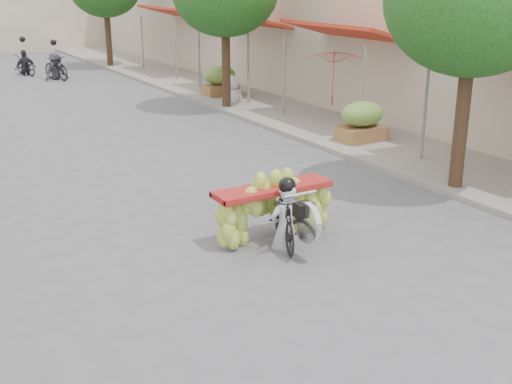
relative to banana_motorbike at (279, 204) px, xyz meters
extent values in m
plane|color=#57575C|center=(-0.83, -3.59, -0.68)|extent=(120.00, 120.00, 0.00)
cube|color=gray|center=(6.17, 11.41, -0.62)|extent=(4.00, 60.00, 0.12)
cube|color=#BBB09B|center=(11.17, 10.41, 2.32)|extent=(8.00, 40.00, 6.00)
cylinder|color=slate|center=(5.47, 2.31, 0.60)|extent=(0.08, 0.08, 2.55)
cube|color=#B32C17|center=(6.29, 6.41, 2.07)|extent=(1.77, 4.20, 0.53)
cylinder|color=slate|center=(5.47, 4.51, 0.60)|extent=(0.08, 0.08, 2.55)
cylinder|color=slate|center=(5.47, 8.31, 0.60)|extent=(0.08, 0.08, 2.55)
cube|color=#B32C17|center=(6.29, 12.41, 2.07)|extent=(1.77, 4.20, 0.53)
cylinder|color=slate|center=(5.47, 10.51, 0.60)|extent=(0.08, 0.08, 2.55)
cylinder|color=slate|center=(5.47, 14.31, 0.60)|extent=(0.08, 0.08, 2.55)
cube|color=#B32C17|center=(6.29, 18.41, 2.07)|extent=(1.77, 4.20, 0.53)
cylinder|color=slate|center=(5.47, 16.51, 0.60)|extent=(0.08, 0.08, 2.55)
cylinder|color=slate|center=(5.47, 20.31, 0.60)|extent=(0.08, 0.08, 2.55)
cylinder|color=#3A2719|center=(4.57, 0.41, 0.92)|extent=(0.28, 0.28, 3.20)
ellipsoid|color=#1E5318|center=(4.57, 0.41, 3.12)|extent=(3.40, 3.40, 2.90)
cylinder|color=#3A2719|center=(4.57, 10.41, 0.92)|extent=(0.28, 0.28, 3.20)
cylinder|color=#3A2719|center=(4.57, 22.41, 0.92)|extent=(0.28, 0.28, 3.20)
cube|color=brown|center=(5.37, 4.41, -0.31)|extent=(1.20, 0.80, 0.50)
ellipsoid|color=olive|center=(5.37, 4.41, 0.27)|extent=(1.20, 0.88, 0.66)
cube|color=brown|center=(5.37, 12.41, -0.31)|extent=(1.20, 0.80, 0.50)
ellipsoid|color=olive|center=(5.37, 12.41, 0.27)|extent=(1.20, 0.88, 0.66)
imported|color=black|center=(0.00, -0.15, -0.22)|extent=(0.97, 1.60, 0.91)
cylinder|color=silver|center=(0.00, -0.80, -0.06)|extent=(0.10, 0.66, 0.66)
cube|color=black|center=(0.00, -0.70, 0.12)|extent=(0.28, 0.22, 0.22)
cylinder|color=silver|center=(0.00, -0.60, 0.34)|extent=(0.60, 0.05, 0.05)
cube|color=maroon|center=(0.00, 0.20, 0.20)|extent=(2.07, 0.55, 0.10)
imported|color=silver|center=(0.00, -0.20, 0.41)|extent=(0.57, 0.42, 1.58)
sphere|color=black|center=(0.00, -0.23, 1.17)|extent=(0.28, 0.28, 0.28)
imported|color=red|center=(5.37, 5.66, 1.69)|extent=(1.75, 1.75, 1.54)
imported|color=silver|center=(5.16, 11.07, 0.34)|extent=(0.90, 0.55, 1.79)
imported|color=black|center=(1.34, 19.83, -0.14)|extent=(1.02, 1.89, 1.07)
imported|color=#26262D|center=(1.34, 19.83, 0.45)|extent=(1.17, 0.83, 1.65)
sphere|color=black|center=(1.34, 19.83, 0.90)|extent=(0.26, 0.26, 0.26)
imported|color=black|center=(0.50, 21.94, -0.24)|extent=(0.93, 1.64, 0.87)
imported|color=#26262D|center=(0.50, 21.94, 0.45)|extent=(1.07, 0.76, 1.65)
sphere|color=black|center=(0.50, 21.94, 0.90)|extent=(0.26, 0.26, 0.26)
camera|label=1|loc=(-5.37, -8.33, 3.54)|focal=45.00mm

